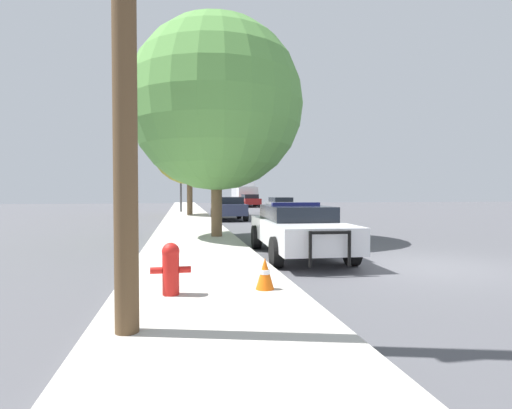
{
  "coord_description": "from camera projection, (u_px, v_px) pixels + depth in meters",
  "views": [
    {
      "loc": [
        -5.51,
        -8.27,
        1.71
      ],
      "look_at": [
        -0.7,
        17.6,
        0.9
      ],
      "focal_mm": 28.0,
      "sensor_mm": 36.0,
      "label": 1
    }
  ],
  "objects": [
    {
      "name": "fire_hydrant",
      "position": [
        171.0,
        267.0,
        6.14
      ],
      "size": [
        0.62,
        0.27,
        0.8
      ],
      "color": "red",
      "rests_on": "sidewalk_left"
    },
    {
      "name": "traffic_cone",
      "position": [
        265.0,
        273.0,
        6.49
      ],
      "size": [
        0.3,
        0.3,
        0.52
      ],
      "color": "orange",
      "rests_on": "sidewalk_left"
    },
    {
      "name": "car_background_distant",
      "position": [
        250.0,
        200.0,
        45.73
      ],
      "size": [
        2.18,
        4.35,
        1.47
      ],
      "rotation": [
        0.0,
        0.0,
        0.04
      ],
      "color": "maroon",
      "rests_on": "ground_plane"
    },
    {
      "name": "sidewalk_left",
      "position": [
        202.0,
        272.0,
        8.26
      ],
      "size": [
        3.0,
        110.0,
        0.13
      ],
      "color": "#BCB7AD",
      "rests_on": "ground_plane"
    },
    {
      "name": "utility_pole",
      "position": [
        124.0,
        5.0,
        4.39
      ],
      "size": [
        1.4,
        0.27,
        7.09
      ],
      "color": "brown",
      "rests_on": "sidewalk_left"
    },
    {
      "name": "ground_plane",
      "position": [
        425.0,
        266.0,
        9.19
      ],
      "size": [
        110.0,
        110.0,
        0.0
      ],
      "primitive_type": "plane",
      "color": "#4F4F54"
    },
    {
      "name": "car_background_midblock",
      "position": [
        229.0,
        208.0,
        24.47
      ],
      "size": [
        1.99,
        4.03,
        1.42
      ],
      "rotation": [
        0.0,
        0.0,
        0.02
      ],
      "color": "#333856",
      "rests_on": "ground_plane"
    },
    {
      "name": "traffic_light",
      "position": [
        200.0,
        169.0,
        32.52
      ],
      "size": [
        3.83,
        0.35,
        4.94
      ],
      "color": "#424247",
      "rests_on": "sidewalk_left"
    },
    {
      "name": "tree_sidewalk_mid",
      "position": [
        190.0,
        146.0,
        28.03
      ],
      "size": [
        5.44,
        5.44,
        7.56
      ],
      "color": "brown",
      "rests_on": "sidewalk_left"
    },
    {
      "name": "police_car",
      "position": [
        298.0,
        228.0,
        10.71
      ],
      "size": [
        2.18,
        5.17,
        1.43
      ],
      "rotation": [
        0.0,
        0.0,
        3.1
      ],
      "color": "white",
      "rests_on": "ground_plane"
    },
    {
      "name": "box_truck",
      "position": [
        244.0,
        193.0,
        51.56
      ],
      "size": [
        2.62,
        7.54,
        2.91
      ],
      "rotation": [
        0.0,
        0.0,
        3.14
      ],
      "color": "silver",
      "rests_on": "ground_plane"
    },
    {
      "name": "car_background_oncoming",
      "position": [
        281.0,
        204.0,
        32.9
      ],
      "size": [
        2.08,
        4.27,
        1.29
      ],
      "rotation": [
        0.0,
        0.0,
        3.17
      ],
      "color": "slate",
      "rests_on": "ground_plane"
    },
    {
      "name": "tree_sidewalk_near",
      "position": [
        216.0,
        104.0,
        14.2
      ],
      "size": [
        6.15,
        6.15,
        7.79
      ],
      "color": "brown",
      "rests_on": "sidewalk_left"
    }
  ]
}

